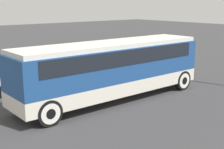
{
  "coord_description": "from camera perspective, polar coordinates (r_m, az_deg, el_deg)",
  "views": [
    {
      "loc": [
        -10.29,
        -12.47,
        5.15
      ],
      "look_at": [
        0.0,
        0.0,
        1.41
      ],
      "focal_mm": 50.0,
      "sensor_mm": 36.0,
      "label": 1
    }
  ],
  "objects": [
    {
      "name": "ground_plane",
      "position": [
        16.97,
        0.0,
        -4.65
      ],
      "size": [
        120.0,
        120.0,
        0.0
      ],
      "primitive_type": "plane",
      "color": "#38383A"
    },
    {
      "name": "tour_bus",
      "position": [
        16.55,
        0.26,
        1.71
      ],
      "size": [
        11.04,
        2.62,
        3.14
      ],
      "color": "silver",
      "rests_on": "ground_plane"
    },
    {
      "name": "parked_car_near",
      "position": [
        22.67,
        -16.05,
        1.27
      ],
      "size": [
        4.12,
        1.97,
        1.48
      ],
      "color": "#2D5638",
      "rests_on": "ground_plane"
    },
    {
      "name": "parked_car_mid",
      "position": [
        19.55,
        -15.56,
        -0.65
      ],
      "size": [
        4.58,
        1.79,
        1.37
      ],
      "color": "silver",
      "rests_on": "ground_plane"
    }
  ]
}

